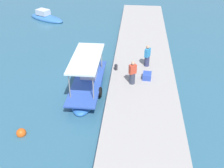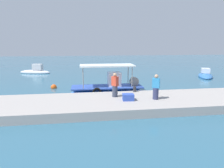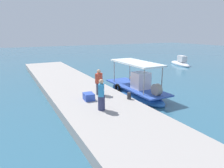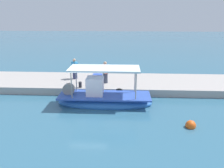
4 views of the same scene
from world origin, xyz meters
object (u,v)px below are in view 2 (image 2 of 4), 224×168
object	(u,v)px
marker_buoy	(54,87)
fisherman_by_crate	(115,86)
moored_boat_near	(35,71)
cargo_crate	(128,97)
main_fishing_boat	(108,89)
moored_boat_mid	(205,75)
mooring_bollard	(135,89)
fisherman_near_bollard	(156,88)

from	to	relation	value
marker_buoy	fisherman_by_crate	bearing A→B (deg)	-49.89
marker_buoy	moored_boat_near	xyz separation A→B (m)	(-4.22, 11.11, 0.17)
fisherman_by_crate	cargo_crate	xyz separation A→B (m)	(0.75, -1.05, -0.58)
main_fishing_boat	moored_boat_near	world-z (taller)	main_fishing_boat
moored_boat_mid	fisherman_by_crate	bearing A→B (deg)	-142.93
mooring_bollard	moored_boat_mid	bearing A→B (deg)	37.28
fisherman_near_bollard	moored_boat_mid	size ratio (longest dim) A/B	0.34
cargo_crate	fisherman_near_bollard	bearing A→B (deg)	-0.16
cargo_crate	moored_boat_near	bearing A→B (deg)	119.01
fisherman_near_bollard	fisherman_by_crate	size ratio (longest dim) A/B	1.00
main_fishing_boat	mooring_bollard	xyz separation A→B (m)	(1.92, -1.86, 0.34)
marker_buoy	moored_boat_mid	xyz separation A→B (m)	(19.27, 4.45, 0.09)
main_fishing_boat	fisherman_near_bollard	size ratio (longest dim) A/B	3.69
main_fishing_boat	moored_boat_near	bearing A→B (deg)	123.35
main_fishing_boat	marker_buoy	world-z (taller)	main_fishing_boat
mooring_bollard	fisherman_near_bollard	bearing A→B (deg)	-69.47
moored_boat_near	moored_boat_mid	distance (m)	24.41
mooring_bollard	moored_boat_near	world-z (taller)	moored_boat_near
cargo_crate	fisherman_by_crate	bearing A→B (deg)	125.47
cargo_crate	moored_boat_near	world-z (taller)	moored_boat_near
fisherman_near_bollard	cargo_crate	world-z (taller)	fisherman_near_bollard
fisherman_by_crate	moored_boat_near	size ratio (longest dim) A/B	0.36
mooring_bollard	moored_boat_near	bearing A→B (deg)	125.07
cargo_crate	moored_boat_near	distance (m)	20.97
fisherman_by_crate	moored_boat_mid	world-z (taller)	fisherman_by_crate
fisherman_near_bollard	moored_boat_near	distance (m)	22.00
fisherman_by_crate	moored_boat_mid	xyz separation A→B (m)	(14.07, 10.63, -1.15)
moored_boat_near	cargo_crate	bearing A→B (deg)	-60.99
cargo_crate	mooring_bollard	bearing A→B (deg)	65.78
moored_boat_near	fisherman_by_crate	bearing A→B (deg)	-61.41
moored_boat_mid	fisherman_near_bollard	bearing A→B (deg)	-134.25
cargo_crate	moored_boat_mid	bearing A→B (deg)	41.25
moored_boat_near	moored_boat_mid	world-z (taller)	moored_boat_near
marker_buoy	moored_boat_near	size ratio (longest dim) A/B	0.12
fisherman_by_crate	cargo_crate	distance (m)	1.42
moored_boat_near	moored_boat_mid	bearing A→B (deg)	-15.82
moored_boat_near	moored_boat_mid	size ratio (longest dim) A/B	0.95
main_fishing_boat	moored_boat_mid	bearing A→B (deg)	27.80
moored_boat_mid	main_fishing_boat	bearing A→B (deg)	-152.20
main_fishing_boat	fisherman_near_bollard	distance (m)	5.14
moored_boat_near	main_fishing_boat	bearing A→B (deg)	-56.65
moored_boat_near	moored_boat_mid	xyz separation A→B (m)	(23.48, -6.65, -0.07)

